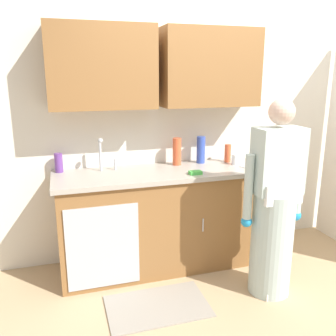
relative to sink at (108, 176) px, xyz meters
name	(u,v)px	position (x,y,z in m)	size (l,w,h in m)	color
ground_plane	(248,294)	(1.05, -0.71, -0.93)	(9.00, 9.00, 0.00)	tan
kitchen_wall_with_uppers	(194,108)	(0.91, 0.29, 0.55)	(4.80, 0.44, 2.70)	silver
counter_cabinet	(162,220)	(0.50, -0.01, -0.48)	(1.90, 0.62, 0.90)	brown
countertop	(162,173)	(0.50, -0.01, -0.01)	(1.96, 0.66, 0.04)	#A8A093
sink	(108,176)	(0.00, 0.00, 0.00)	(0.50, 0.36, 0.35)	#B7BABF
person_at_sink	(273,214)	(1.24, -0.70, -0.23)	(0.55, 0.34, 1.62)	white
floor_mat	(158,306)	(0.27, -0.66, -0.92)	(0.80, 0.50, 0.01)	gray
bottle_water_tall	(201,150)	(0.95, 0.17, 0.15)	(0.08, 0.08, 0.26)	#334CB2
bottle_dish_liquid	(228,153)	(1.22, 0.13, 0.10)	(0.06, 0.06, 0.18)	#E05933
bottle_soap	(59,163)	(-0.40, 0.21, 0.10)	(0.07, 0.07, 0.17)	#66388C
bottle_water_short	(177,152)	(0.69, 0.16, 0.15)	(0.08, 0.08, 0.26)	#E05933
cup_by_sink	(235,159)	(1.24, 0.00, 0.07)	(0.08, 0.08, 0.10)	white
knife_on_counter	(250,169)	(1.29, -0.19, 0.02)	(0.24, 0.02, 0.01)	silver
sponge	(195,173)	(0.74, -0.22, 0.03)	(0.11, 0.07, 0.03)	#4CBF4C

